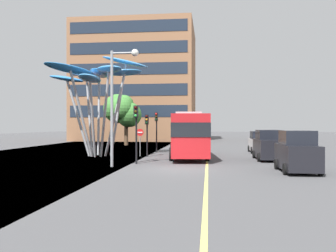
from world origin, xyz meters
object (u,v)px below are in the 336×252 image
at_px(car_parked_far, 260,143).
at_px(red_bus, 188,133).
at_px(no_entry_sign, 140,138).
at_px(traffic_light_kerb_near, 136,122).
at_px(traffic_light_kerb_far, 147,126).
at_px(car_parked_near, 297,153).
at_px(street_lamp, 118,91).
at_px(car_parked_mid, 269,146).
at_px(traffic_light_island_mid, 156,124).
at_px(leaf_sculpture, 97,78).

bearing_deg(car_parked_far, red_bus, -138.78).
bearing_deg(car_parked_far, no_entry_sign, -154.48).
distance_m(traffic_light_kerb_near, traffic_light_kerb_far, 5.49).
relative_size(car_parked_near, no_entry_sign, 1.69).
height_order(car_parked_near, street_lamp, street_lamp).
height_order(red_bus, traffic_light_kerb_far, red_bus).
height_order(traffic_light_kerb_far, car_parked_mid, traffic_light_kerb_far).
bearing_deg(no_entry_sign, car_parked_far, 25.52).
height_order(traffic_light_island_mid, car_parked_mid, traffic_light_island_mid).
distance_m(traffic_light_kerb_near, street_lamp, 2.59).
bearing_deg(car_parked_far, traffic_light_kerb_far, -150.54).
bearing_deg(car_parked_far, street_lamp, -129.18).
bearing_deg(red_bus, no_entry_sign, 170.75).
bearing_deg(traffic_light_island_mid, red_bus, -55.37).
bearing_deg(leaf_sculpture, car_parked_near, -31.81).
xyz_separation_m(traffic_light_kerb_far, traffic_light_island_mid, (0.12, 4.52, 0.23)).
height_order(traffic_light_kerb_near, traffic_light_island_mid, traffic_light_kerb_near).
relative_size(street_lamp, no_entry_sign, 3.18).
distance_m(red_bus, traffic_light_island_mid, 5.68).
distance_m(leaf_sculpture, street_lamp, 8.37).
height_order(traffic_light_kerb_near, traffic_light_kerb_far, traffic_light_kerb_near).
relative_size(red_bus, car_parked_near, 2.79).
distance_m(red_bus, car_parked_far, 8.56).
relative_size(red_bus, car_parked_mid, 2.41).
relative_size(red_bus, no_entry_sign, 4.70).
height_order(red_bus, car_parked_near, red_bus).
relative_size(traffic_light_island_mid, no_entry_sign, 1.66).
xyz_separation_m(street_lamp, no_entry_sign, (-0.12, 7.64, -3.12)).
relative_size(leaf_sculpture, traffic_light_kerb_far, 2.70).
relative_size(traffic_light_kerb_near, car_parked_far, 1.00).
bearing_deg(no_entry_sign, leaf_sculpture, -174.61).
bearing_deg(traffic_light_island_mid, no_entry_sign, -101.13).
xyz_separation_m(traffic_light_kerb_near, car_parked_near, (9.53, -2.98, -1.72)).
xyz_separation_m(car_parked_near, car_parked_far, (-0.04, 13.94, -0.12)).
relative_size(car_parked_near, car_parked_far, 0.99).
xyz_separation_m(leaf_sculpture, no_entry_sign, (3.53, 0.33, -4.98)).
distance_m(traffic_light_kerb_far, car_parked_far, 11.27).
bearing_deg(traffic_light_island_mid, leaf_sculpture, -135.00).
distance_m(traffic_light_island_mid, car_parked_mid, 11.23).
height_order(leaf_sculpture, no_entry_sign, leaf_sculpture).
relative_size(car_parked_near, street_lamp, 0.53).
xyz_separation_m(traffic_light_kerb_far, street_lamp, (-0.54, -7.10, 2.16)).
bearing_deg(car_parked_mid, red_bus, 166.27).
height_order(traffic_light_kerb_far, car_parked_far, traffic_light_kerb_far).
relative_size(leaf_sculpture, car_parked_near, 2.42).
xyz_separation_m(traffic_light_kerb_near, no_entry_sign, (-0.89, 6.01, -1.26)).
distance_m(leaf_sculpture, car_parked_mid, 14.75).
height_order(car_parked_far, no_entry_sign, no_entry_sign).
distance_m(traffic_light_kerb_near, car_parked_near, 10.13).
distance_m(car_parked_near, no_entry_sign, 13.77).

